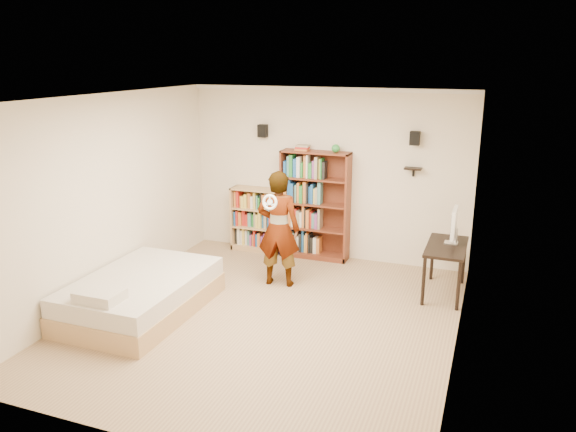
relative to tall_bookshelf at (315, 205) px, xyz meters
The scene contains 14 objects.
ground 2.50m from the tall_bookshelf, 86.63° to the right, with size 4.50×5.00×0.01m, color tan.
room_shell 2.51m from the tall_bookshelf, 86.63° to the right, with size 4.52×5.02×2.71m.
crown_molding 2.96m from the tall_bookshelf, 86.63° to the right, with size 4.50×5.00×0.06m.
speaker_left 1.46m from the tall_bookshelf, behind, with size 0.14×0.12×0.20m, color black.
speaker_right 1.87m from the tall_bookshelf, ahead, with size 0.14×0.12×0.20m, color black.
wall_shelf 1.64m from the tall_bookshelf, ahead, with size 0.25×0.16×0.03m, color black.
tall_bookshelf is the anchor object (origin of this frame).
low_bookshelf 1.07m from the tall_bookshelf, behind, with size 0.85×0.32×1.06m, color tan, non-canonical shape.
computer_desk 2.31m from the tall_bookshelf, 20.25° to the right, with size 0.51×1.03×0.70m, color black, non-canonical shape.
imac 2.26m from the tall_bookshelf, 17.23° to the right, with size 0.10×0.49×0.49m, color white, non-canonical shape.
daybed 3.12m from the tall_bookshelf, 117.75° to the right, with size 1.33×2.04×0.60m, color silver, non-canonical shape.
person 1.26m from the tall_bookshelf, 96.03° to the right, with size 0.60×0.40×1.65m, color black.
wii_wheel 1.62m from the tall_bookshelf, 94.84° to the right, with size 0.21×0.21×0.04m, color white.
navy_bag 0.86m from the tall_bookshelf, behind, with size 0.36×0.23×0.49m, color black, non-canonical shape.
Camera 1 is at (2.48, -5.87, 3.14)m, focal length 35.00 mm.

